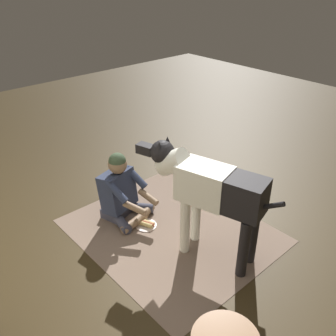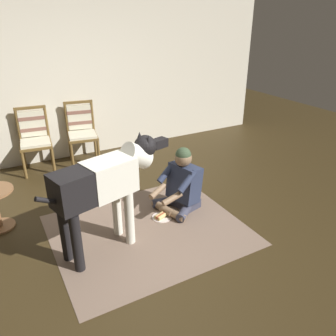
% 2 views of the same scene
% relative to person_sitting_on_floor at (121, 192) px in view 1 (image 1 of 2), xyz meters
% --- Properties ---
extents(ground_plane, '(12.77, 12.77, 0.00)m').
position_rel_person_sitting_on_floor_xyz_m(ground_plane, '(-0.65, -0.38, -0.33)').
color(ground_plane, '#332713').
extents(area_rug, '(2.09, 1.78, 0.01)m').
position_rel_person_sitting_on_floor_xyz_m(area_rug, '(-0.58, -0.24, -0.33)').
color(area_rug, '#766051').
rests_on(area_rug, ground).
extents(person_sitting_on_floor, '(0.68, 0.58, 0.82)m').
position_rel_person_sitting_on_floor_xyz_m(person_sitting_on_floor, '(0.00, 0.00, 0.00)').
color(person_sitting_on_floor, '#373849').
rests_on(person_sitting_on_floor, ground).
extents(large_dog, '(1.49, 0.55, 1.14)m').
position_rel_person_sitting_on_floor_xyz_m(large_dog, '(-1.04, -0.28, 0.42)').
color(large_dog, silver).
rests_on(large_dog, ground).
extents(hot_dog_on_plate, '(0.24, 0.24, 0.06)m').
position_rel_person_sitting_on_floor_xyz_m(hot_dog_on_plate, '(-0.32, -0.09, -0.31)').
color(hot_dog_on_plate, silver).
rests_on(hot_dog_on_plate, ground).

